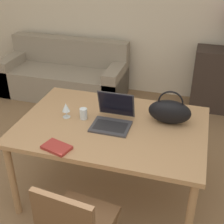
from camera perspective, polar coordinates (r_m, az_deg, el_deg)
wall_back at (r=4.60m, az=8.50°, el=19.08°), size 10.00×0.06×2.70m
dining_table at (r=2.69m, az=-0.05°, el=-3.55°), size 1.58×1.07×0.77m
couch at (r=4.85m, az=-8.60°, el=6.47°), size 1.85×0.77×0.82m
laptop at (r=2.63m, az=0.23°, el=-0.70°), size 0.32×0.33×0.26m
drinking_glass at (r=2.72m, az=-5.24°, el=-0.31°), size 0.07×0.07×0.10m
wine_glass at (r=2.73m, az=-8.42°, el=0.74°), size 0.07×0.07×0.14m
handbag at (r=2.66m, az=10.50°, el=0.10°), size 0.36×0.17×0.30m
book at (r=2.39m, az=-10.09°, el=-6.38°), size 0.24×0.19×0.02m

